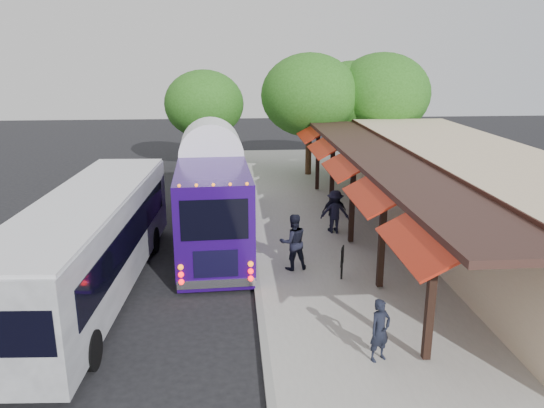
# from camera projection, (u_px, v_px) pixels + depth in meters

# --- Properties ---
(ground) EXTENTS (90.00, 90.00, 0.00)m
(ground) POSITION_uv_depth(u_px,v_px,m) (256.00, 297.00, 16.06)
(ground) COLOR black
(ground) RESTS_ON ground
(sidewalk) EXTENTS (10.00, 40.00, 0.15)m
(sidewalk) POSITION_uv_depth(u_px,v_px,m) (382.00, 244.00, 20.24)
(sidewalk) COLOR #9E9B93
(sidewalk) RESTS_ON ground
(curb) EXTENTS (0.20, 40.00, 0.16)m
(curb) POSITION_uv_depth(u_px,v_px,m) (252.00, 248.00, 19.87)
(curb) COLOR gray
(curb) RESTS_ON ground
(station_shelter) EXTENTS (8.15, 20.00, 3.60)m
(station_shelter) POSITION_uv_depth(u_px,v_px,m) (472.00, 198.00, 20.01)
(station_shelter) COLOR #C8AF8B
(station_shelter) RESTS_ON ground
(coach_bus) EXTENTS (2.92, 11.58, 3.67)m
(coach_bus) POSITION_uv_depth(u_px,v_px,m) (212.00, 187.00, 21.01)
(coach_bus) COLOR #270866
(coach_bus) RESTS_ON ground
(city_bus) EXTENTS (3.15, 11.63, 3.09)m
(city_bus) POSITION_uv_depth(u_px,v_px,m) (90.00, 241.00, 15.79)
(city_bus) COLOR gray
(city_bus) RESTS_ON ground
(ped_a) EXTENTS (0.66, 0.57, 1.54)m
(ped_a) POSITION_uv_depth(u_px,v_px,m) (380.00, 330.00, 12.31)
(ped_a) COLOR black
(ped_a) RESTS_ON sidewalk
(ped_b) EXTENTS (1.05, 0.88, 1.91)m
(ped_b) POSITION_uv_depth(u_px,v_px,m) (293.00, 242.00, 17.50)
(ped_b) COLOR black
(ped_b) RESTS_ON sidewalk
(ped_c) EXTENTS (1.03, 0.54, 1.69)m
(ped_c) POSITION_uv_depth(u_px,v_px,m) (334.00, 211.00, 21.22)
(ped_c) COLOR black
(ped_c) RESTS_ON sidewalk
(ped_d) EXTENTS (1.22, 0.83, 1.75)m
(ped_d) POSITION_uv_depth(u_px,v_px,m) (335.00, 212.00, 21.07)
(ped_d) COLOR black
(ped_d) RESTS_ON sidewalk
(sign_board) EXTENTS (0.20, 0.47, 1.07)m
(sign_board) POSITION_uv_depth(u_px,v_px,m) (342.00, 258.00, 16.75)
(sign_board) COLOR black
(sign_board) RESTS_ON sidewalk
(tree_left) EXTENTS (5.58, 5.58, 7.14)m
(tree_left) POSITION_uv_depth(u_px,v_px,m) (310.00, 95.00, 30.25)
(tree_left) COLOR #382314
(tree_left) RESTS_ON ground
(tree_mid) EXTENTS (5.22, 5.22, 6.68)m
(tree_mid) POSITION_uv_depth(u_px,v_px,m) (353.00, 99.00, 31.67)
(tree_mid) COLOR #382314
(tree_mid) RESTS_ON ground
(tree_right) EXTENTS (5.59, 5.59, 7.16)m
(tree_right) POSITION_uv_depth(u_px,v_px,m) (382.00, 94.00, 30.93)
(tree_right) COLOR #382314
(tree_right) RESTS_ON ground
(tree_far) EXTENTS (4.81, 4.81, 6.15)m
(tree_far) POSITION_uv_depth(u_px,v_px,m) (204.00, 104.00, 32.09)
(tree_far) COLOR #382314
(tree_far) RESTS_ON ground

